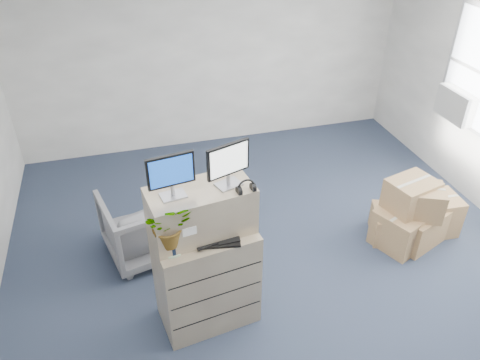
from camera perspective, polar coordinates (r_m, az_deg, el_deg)
name	(u,v)px	position (r m, az deg, el deg)	size (l,w,h in m)	color
ground	(286,287)	(5.24, 5.63, -12.89)	(7.00, 7.00, 0.00)	#2A354B
wall_back	(211,58)	(7.39, -3.56, 14.59)	(6.00, 0.02, 2.80)	#B6B4AD
ac_unit	(458,105)	(6.91, 25.00, 8.33)	(0.24, 0.60, 0.40)	silver
filing_cabinet_lower	(206,277)	(4.59, -4.11, -11.71)	(0.91, 0.56, 1.07)	gray
filing_cabinet_upper	(201,211)	(4.12, -4.77, -3.76)	(0.91, 0.46, 0.46)	gray
monitor_left	(171,174)	(3.81, -8.39, 0.75)	(0.40, 0.18, 0.39)	#99999E
monitor_right	(228,163)	(3.91, -1.43, 2.11)	(0.39, 0.22, 0.40)	#99999E
headphones	(246,187)	(3.93, 0.74, -0.87)	(0.16, 0.16, 0.02)	black
keyboard	(215,241)	(4.13, -3.03, -7.45)	(0.44, 0.18, 0.02)	black
mouse	(244,227)	(4.26, 0.43, -5.72)	(0.11, 0.07, 0.04)	silver
water_bottle	(206,215)	(4.21, -4.14, -4.34)	(0.08, 0.08, 0.28)	gray
phone_dock	(198,228)	(4.23, -5.18, -5.87)	(0.06, 0.05, 0.12)	silver
external_drive	(232,215)	(4.39, -0.96, -4.27)	(0.19, 0.14, 0.06)	black
tissue_box	(235,206)	(4.36, -0.57, -3.21)	(0.27, 0.13, 0.10)	#3C99CC
potted_plant	(170,229)	(3.94, -8.59, -5.95)	(0.39, 0.43, 0.42)	#A9CBA4
office_chair	(143,222)	(5.48, -11.73, -5.00)	(0.84, 0.79, 0.87)	slate
cardboard_boxes	(413,217)	(6.00, 20.31, -4.28)	(1.17, 0.81, 0.84)	#9F6E4D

